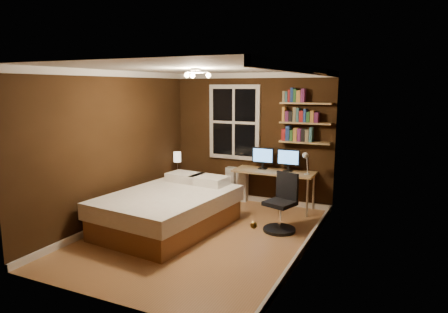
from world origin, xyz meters
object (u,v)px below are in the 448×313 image
at_px(nightstand, 178,186).
at_px(desk, 274,174).
at_px(monitor_right, 288,160).
at_px(office_chair, 281,210).
at_px(radiator, 237,184).
at_px(desk_lamp, 306,163).
at_px(bed, 169,210).
at_px(bedside_lamp, 177,163).
at_px(monitor_left, 263,158).

distance_m(nightstand, desk, 2.02).
relative_size(monitor_right, office_chair, 0.46).
xyz_separation_m(desk, monitor_right, (0.24, 0.07, 0.27)).
distance_m(radiator, desk_lamp, 1.60).
bearing_deg(radiator, monitor_right, -5.82).
bearing_deg(monitor_right, bed, -127.52).
relative_size(bed, desk, 1.54).
distance_m(bedside_lamp, monitor_right, 2.24).
distance_m(bed, nightstand, 1.77).
xyz_separation_m(radiator, monitor_right, (1.07, -0.11, 0.58)).
relative_size(nightstand, office_chair, 0.56).
distance_m(bedside_lamp, office_chair, 2.64).
bearing_deg(office_chair, bed, -139.15).
bearing_deg(office_chair, desk, 132.32).
distance_m(monitor_right, desk_lamp, 0.44).
height_order(nightstand, monitor_right, monitor_right).
relative_size(monitor_left, office_chair, 0.46).
xyz_separation_m(desk, desk_lamp, (0.63, -0.15, 0.28)).
relative_size(desk, office_chair, 1.63).
relative_size(bedside_lamp, radiator, 0.66).
height_order(nightstand, desk_lamp, desk_lamp).
bearing_deg(desk, nightstand, -174.78).
bearing_deg(monitor_right, bedside_lamp, -173.44).
distance_m(bedside_lamp, radiator, 1.27).
height_order(radiator, office_chair, office_chair).
bearing_deg(desk, bed, -123.50).
distance_m(monitor_left, monitor_right, 0.49).
relative_size(bedside_lamp, monitor_left, 1.03).
bearing_deg(monitor_left, bedside_lamp, -171.59).
bearing_deg(desk, monitor_right, 17.05).
bearing_deg(nightstand, office_chair, -36.01).
height_order(bedside_lamp, desk, bedside_lamp).
distance_m(radiator, office_chair, 1.81).
xyz_separation_m(monitor_left, office_chair, (0.73, -1.16, -0.58)).
distance_m(monitor_left, office_chair, 1.48).
height_order(monitor_left, monitor_right, same).
xyz_separation_m(nightstand, office_chair, (2.45, -0.90, 0.08)).
xyz_separation_m(nightstand, monitor_right, (2.21, 0.25, 0.66)).
xyz_separation_m(bed, nightstand, (-0.81, 1.58, -0.06)).
height_order(radiator, monitor_left, monitor_left).
distance_m(nightstand, desk_lamp, 2.68).
relative_size(bedside_lamp, monitor_right, 1.03).
xyz_separation_m(monitor_right, office_chair, (0.23, -1.16, -0.58)).
height_order(nightstand, radiator, radiator).
bearing_deg(radiator, desk, -12.58).
relative_size(bed, monitor_left, 5.50).
height_order(bedside_lamp, monitor_left, monitor_left).
bearing_deg(desk_lamp, nightstand, -179.29).
bearing_deg(monitor_left, desk_lamp, -14.29).
height_order(monitor_right, office_chair, monitor_right).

